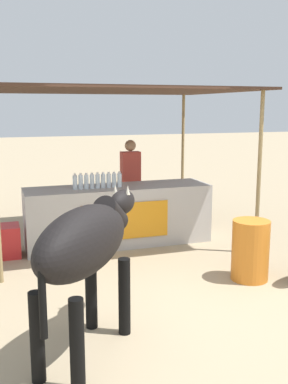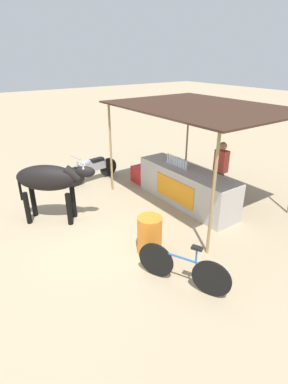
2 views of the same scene
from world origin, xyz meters
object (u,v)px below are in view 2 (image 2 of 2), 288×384
object	(u,v)px
vendor_behind_counter	(220,172)
cow	(50,180)
water_barrel	(150,235)
motorcycle_parked	(92,168)
bicycle_leaning	(183,268)
stall_counter	(186,187)
cooler_box	(142,175)

from	to	relation	value
vendor_behind_counter	cow	distance (m)	4.21
water_barrel	cow	world-z (taller)	cow
water_barrel	motorcycle_parked	bearing A→B (deg)	169.34
vendor_behind_counter	bicycle_leaning	size ratio (longest dim) A/B	1.09
cow	bicycle_leaning	world-z (taller)	cow
stall_counter	cow	distance (m)	3.39
stall_counter	bicycle_leaning	size ratio (longest dim) A/B	1.98
cooler_box	bicycle_leaning	size ratio (longest dim) A/B	0.40
stall_counter	water_barrel	size ratio (longest dim) A/B	3.78
stall_counter	motorcycle_parked	size ratio (longest dim) A/B	1.67
water_barrel	bicycle_leaning	world-z (taller)	bicycle_leaning
motorcycle_parked	bicycle_leaning	xyz separation A→B (m)	(5.12, -0.86, -0.08)
bicycle_leaning	cow	bearing A→B (deg)	-164.10
stall_counter	cow	xyz separation A→B (m)	(-1.15, -3.14, 0.55)
cooler_box	cow	distance (m)	3.23
vendor_behind_counter	cooler_box	distance (m)	2.54
motorcycle_parked	cooler_box	bearing A→B (deg)	51.44
cooler_box	water_barrel	size ratio (longest dim) A/B	0.76
stall_counter	cooler_box	xyz separation A→B (m)	(-1.88, -0.10, -0.24)
bicycle_leaning	motorcycle_parked	bearing A→B (deg)	170.47
stall_counter	bicycle_leaning	world-z (taller)	stall_counter
vendor_behind_counter	water_barrel	distance (m)	2.96
vendor_behind_counter	motorcycle_parked	xyz separation A→B (m)	(-3.28, -2.06, -0.42)
cooler_box	bicycle_leaning	bearing A→B (deg)	-26.40
cow	motorcycle_parked	size ratio (longest dim) A/B	0.92
vendor_behind_counter	cooler_box	bearing A→B (deg)	-159.88
motorcycle_parked	cow	bearing A→B (deg)	-47.44
stall_counter	vendor_behind_counter	bearing A→B (deg)	59.82
motorcycle_parked	bicycle_leaning	distance (m)	5.20
vendor_behind_counter	water_barrel	world-z (taller)	vendor_behind_counter
vendor_behind_counter	cooler_box	xyz separation A→B (m)	(-2.32, -0.85, -0.61)
bicycle_leaning	vendor_behind_counter	bearing A→B (deg)	122.30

